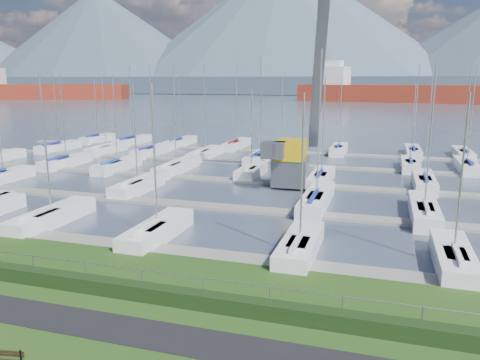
% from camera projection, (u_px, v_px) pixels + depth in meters
% --- Properties ---
extents(path, '(160.00, 2.00, 0.04)m').
position_uv_depth(path, '(128.00, 330.00, 18.40)').
color(path, black).
rests_on(path, grass).
extents(water, '(800.00, 540.00, 0.20)m').
position_uv_depth(water, '(369.00, 98.00, 264.28)').
color(water, '#414C5F').
extents(hedge, '(80.00, 0.70, 0.70)m').
position_uv_depth(hedge, '(158.00, 294.00, 20.76)').
color(hedge, black).
rests_on(hedge, grass).
extents(fence, '(80.00, 0.04, 0.04)m').
position_uv_depth(fence, '(161.00, 273.00, 20.96)').
color(fence, gray).
rests_on(fence, grass).
extents(foothill, '(900.00, 80.00, 12.00)m').
position_uv_depth(foothill, '(373.00, 85.00, 328.36)').
color(foothill, '#3D4A59').
rests_on(foothill, water).
extents(mountains, '(1190.00, 360.00, 115.00)m').
position_uv_depth(mountains, '(388.00, 34.00, 387.47)').
color(mountains, '#48566A').
rests_on(mountains, water).
extents(docks, '(90.00, 41.60, 0.25)m').
position_uv_depth(docks, '(282.00, 184.00, 45.55)').
color(docks, gray).
rests_on(docks, water).
extents(crane, '(5.78, 13.23, 22.35)m').
position_uv_depth(crane, '(299.00, 127.00, 44.26)').
color(crane, slate).
rests_on(crane, water).
extents(cargo_ship_west, '(86.71, 43.11, 21.50)m').
position_uv_depth(cargo_ship_west, '(37.00, 92.00, 247.33)').
color(cargo_ship_west, maroon).
rests_on(cargo_ship_west, water).
extents(cargo_ship_mid, '(101.18, 35.30, 21.50)m').
position_uv_depth(cargo_ship_mid, '(397.00, 94.00, 215.59)').
color(cargo_ship_mid, maroon).
rests_on(cargo_ship_mid, water).
extents(sailboat_fleet, '(74.91, 49.66, 13.09)m').
position_uv_depth(sailboat_fleet, '(275.00, 123.00, 47.40)').
color(sailboat_fleet, maroon).
rests_on(sailboat_fleet, water).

